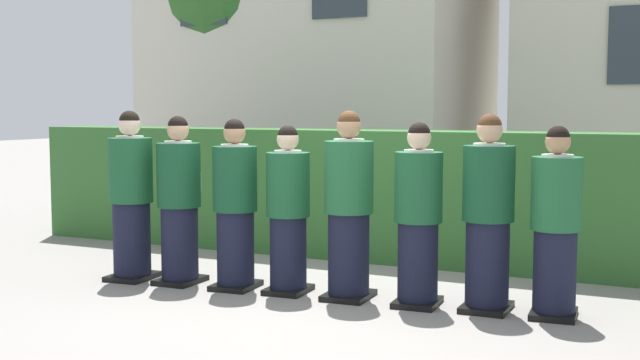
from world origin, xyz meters
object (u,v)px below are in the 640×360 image
Objects in this scene: student_front_row_5 at (418,219)px; student_front_row_2 at (235,208)px; student_front_row_0 at (131,199)px; student_front_row_6 at (488,218)px; student_front_row_3 at (288,214)px; student_front_row_4 at (349,210)px; student_front_row_7 at (556,227)px; student_front_row_1 at (179,204)px.

student_front_row_2 is at bearing -176.17° from student_front_row_5.
student_front_row_2 is (1.14, 0.09, -0.04)m from student_front_row_0.
student_front_row_6 is (2.33, 0.20, 0.03)m from student_front_row_2.
student_front_row_2 is 0.53m from student_front_row_3.
student_front_row_2 is 1.76m from student_front_row_5.
student_front_row_4 reaches higher than student_front_row_3.
student_front_row_7 reaches higher than student_front_row_3.
student_front_row_2 is 1.01× the size of student_front_row_5.
student_front_row_1 is 1.14m from student_front_row_3.
student_front_row_5 reaches higher than student_front_row_7.
student_front_row_4 is at bearing -174.69° from student_front_row_6.
student_front_row_2 is at bearing -174.98° from student_front_row_6.
student_front_row_6 reaches higher than student_front_row_7.
student_front_row_0 is at bearing -175.27° from student_front_row_4.
student_front_row_1 is 0.98× the size of student_front_row_6.
student_front_row_0 reaches higher than student_front_row_6.
student_front_row_6 is (1.80, 0.15, 0.05)m from student_front_row_3.
student_front_row_1 is 1.04× the size of student_front_row_7.
student_front_row_7 is at bearing 2.60° from student_front_row_6.
student_front_row_1 is 2.95m from student_front_row_6.
student_front_row_0 is 1.00× the size of student_front_row_4.
student_front_row_0 is at bearing -174.73° from student_front_row_3.
student_front_row_7 is at bearing 5.70° from student_front_row_5.
student_front_row_0 is 2.26m from student_front_row_4.
student_front_row_3 is 2.35m from student_front_row_7.
student_front_row_7 is at bearing 4.56° from student_front_row_2.
student_front_row_1 reaches higher than student_front_row_3.
student_front_row_3 is (1.14, 0.10, -0.04)m from student_front_row_1.
student_front_row_2 reaches higher than student_front_row_3.
student_front_row_7 is at bearing 4.62° from student_front_row_0.
student_front_row_5 is at bearing -171.41° from student_front_row_6.
student_front_row_5 is 1.01× the size of student_front_row_7.
student_front_row_1 is at bearing -175.63° from student_front_row_7.
student_front_row_0 is 1.03× the size of student_front_row_1.
student_front_row_3 is 0.93× the size of student_front_row_6.
student_front_row_0 is at bearing -173.73° from student_front_row_1.
student_front_row_3 is at bearing -175.85° from student_front_row_7.
student_front_row_1 is at bearing -176.55° from student_front_row_2.
student_front_row_4 reaches higher than student_front_row_6.
student_front_row_3 is (0.53, 0.06, -0.03)m from student_front_row_2.
student_front_row_0 is at bearing -175.80° from student_front_row_5.
student_front_row_0 reaches higher than student_front_row_3.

